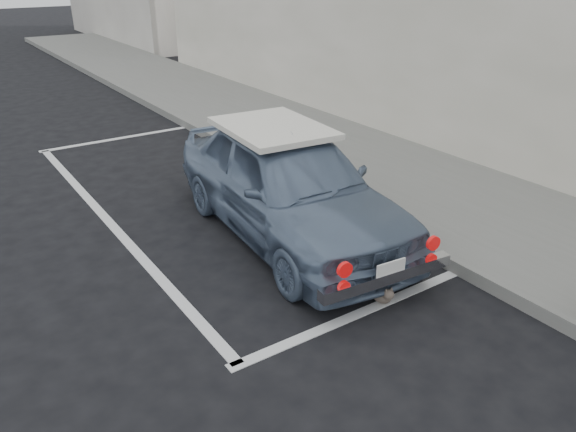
# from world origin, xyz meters

# --- Properties ---
(ground) EXTENTS (80.00, 80.00, 0.00)m
(ground) POSITION_xyz_m (0.00, 0.00, 0.00)
(ground) COLOR black
(ground) RESTS_ON ground
(sidewalk) EXTENTS (2.80, 40.00, 0.15)m
(sidewalk) POSITION_xyz_m (3.20, 2.00, 0.07)
(sidewalk) COLOR slate
(sidewalk) RESTS_ON ground
(pline_rear) EXTENTS (3.00, 0.12, 0.01)m
(pline_rear) POSITION_xyz_m (0.50, -0.50, 0.00)
(pline_rear) COLOR silver
(pline_rear) RESTS_ON ground
(pline_front) EXTENTS (3.00, 0.12, 0.01)m
(pline_front) POSITION_xyz_m (0.50, 6.50, 0.00)
(pline_front) COLOR silver
(pline_front) RESTS_ON ground
(pline_side) EXTENTS (0.12, 7.00, 0.01)m
(pline_side) POSITION_xyz_m (-0.90, 3.00, 0.00)
(pline_side) COLOR silver
(pline_side) RESTS_ON ground
(retro_coupe) EXTENTS (1.91, 4.07, 1.34)m
(retro_coupe) POSITION_xyz_m (0.86, 1.33, 0.68)
(retro_coupe) COLOR slate
(retro_coupe) RESTS_ON ground
(cat) EXTENTS (0.24, 0.42, 0.23)m
(cat) POSITION_xyz_m (0.78, -0.46, 0.10)
(cat) COLOR #786B5B
(cat) RESTS_ON ground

